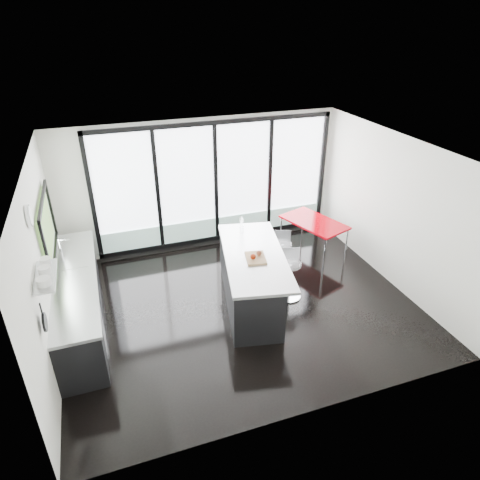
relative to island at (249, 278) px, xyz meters
name	(u,v)px	position (x,y,z in m)	size (l,w,h in m)	color
floor	(240,305)	(-0.18, -0.05, -0.50)	(6.00, 5.00, 0.00)	black
ceiling	(240,153)	(-0.18, -0.05, 2.30)	(6.00, 5.00, 0.00)	white
wall_back	(214,189)	(0.09, 2.42, 0.77)	(6.00, 0.09, 2.80)	silver
wall_front	(312,331)	(-0.18, -2.55, 0.90)	(6.00, 0.00, 2.80)	silver
wall_left	(44,249)	(-3.16, 0.23, 1.06)	(0.26, 5.00, 2.80)	silver
wall_right	(393,211)	(2.82, -0.05, 0.90)	(0.00, 5.00, 2.80)	silver
counter_cabinets	(79,300)	(-2.86, 0.35, -0.04)	(0.69, 3.24, 1.36)	black
island	(249,278)	(0.00, 0.00, 0.00)	(1.49, 2.58, 1.29)	black
bar_stool_near	(289,280)	(0.73, -0.10, -0.14)	(0.46, 0.46, 0.73)	silver
bar_stool_far	(282,257)	(0.96, 0.73, -0.17)	(0.42, 0.42, 0.66)	silver
red_table	(313,237)	(1.93, 1.25, -0.13)	(0.79, 1.37, 0.74)	#A7000A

